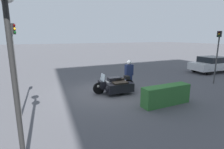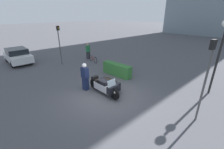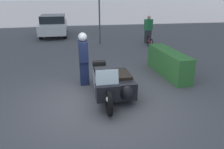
{
  "view_description": "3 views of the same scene",
  "coord_description": "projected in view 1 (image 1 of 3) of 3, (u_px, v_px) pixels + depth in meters",
  "views": [
    {
      "loc": [
        4.21,
        9.1,
        3.25
      ],
      "look_at": [
        0.17,
        0.74,
        1.25
      ],
      "focal_mm": 28.0,
      "sensor_mm": 36.0,
      "label": 1
    },
    {
      "loc": [
        5.7,
        -5.63,
        4.67
      ],
      "look_at": [
        -0.07,
        0.62,
        1.19
      ],
      "focal_mm": 24.0,
      "sensor_mm": 36.0,
      "label": 2
    },
    {
      "loc": [
        5.59,
        -1.12,
        3.07
      ],
      "look_at": [
        0.13,
        0.26,
        0.92
      ],
      "focal_mm": 35.0,
      "sensor_mm": 36.0,
      "label": 3
    }
  ],
  "objects": [
    {
      "name": "ground_plane",
      "position": [
        109.0,
        92.0,
        10.49
      ],
      "size": [
        160.0,
        160.0,
        0.0
      ],
      "primitive_type": "plane",
      "color": "#4C4C51"
    },
    {
      "name": "police_motorcycle",
      "position": [
        116.0,
        86.0,
        10.15
      ],
      "size": [
        2.62,
        1.29,
        1.17
      ],
      "rotation": [
        0.0,
        0.0,
        -0.05
      ],
      "color": "black",
      "rests_on": "ground"
    },
    {
      "name": "officer_rider",
      "position": [
        129.0,
        73.0,
        11.23
      ],
      "size": [
        0.51,
        0.32,
        1.82
      ],
      "rotation": [
        0.0,
        0.0,
        -1.62
      ],
      "color": "#192347",
      "rests_on": "ground"
    },
    {
      "name": "hedge_bush_curbside",
      "position": [
        166.0,
        95.0,
        8.49
      ],
      "size": [
        2.57,
        0.61,
        0.96
      ],
      "primitive_type": "cube",
      "color": "#337033",
      "rests_on": "ground"
    },
    {
      "name": "twin_lamp_post",
      "position": [
        8.0,
        25.0,
        3.72
      ],
      "size": [
        0.39,
        1.35,
        4.4
      ],
      "color": "black",
      "rests_on": "ground"
    },
    {
      "name": "traffic_light_near",
      "position": [
        15.0,
        58.0,
        6.84
      ],
      "size": [
        0.22,
        0.29,
        3.75
      ],
      "rotation": [
        0.0,
        0.0,
        2.87
      ],
      "color": "#4C4C4C",
      "rests_on": "ground"
    },
    {
      "name": "traffic_light_far",
      "position": [
        218.0,
        50.0,
        11.94
      ],
      "size": [
        0.22,
        0.29,
        3.64
      ],
      "rotation": [
        0.0,
        0.0,
        0.24
      ],
      "color": "#4C4C4C",
      "rests_on": "ground"
    },
    {
      "name": "parked_car_background",
      "position": [
        212.0,
        64.0,
        16.25
      ],
      "size": [
        4.25,
        2.13,
        1.47
      ],
      "rotation": [
        0.0,
        0.0,
        3.07
      ],
      "color": "silver",
      "rests_on": "ground"
    }
  ]
}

